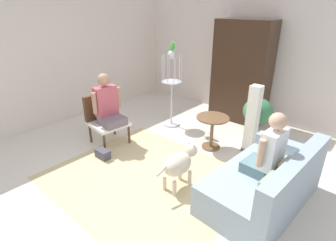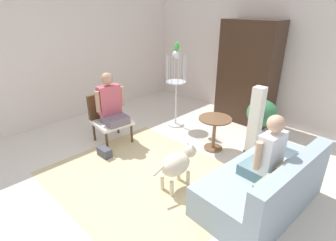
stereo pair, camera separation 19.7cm
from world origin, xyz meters
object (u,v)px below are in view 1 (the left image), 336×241
(person_on_couch, at_px, (269,151))
(armoire_cabinet, at_px, (241,72))
(bird_cage_stand, at_px, (172,88))
(column_lamp, at_px, (252,120))
(handbag, at_px, (103,154))
(parrot, at_px, (172,46))
(person_on_armchair, at_px, (108,104))
(armchair, at_px, (104,116))
(round_end_table, at_px, (212,127))
(dog, at_px, (179,163))
(couch, at_px, (266,184))
(potted_plant, at_px, (257,115))

(person_on_couch, bearing_deg, armoire_cabinet, 124.09)
(bird_cage_stand, height_order, armoire_cabinet, armoire_cabinet)
(column_lamp, xyz_separation_m, handbag, (-1.74, -1.87, -0.52))
(parrot, relative_size, column_lamp, 0.14)
(person_on_armchair, height_order, parrot, parrot)
(armchair, relative_size, handbag, 3.38)
(armoire_cabinet, xyz_separation_m, handbag, (-0.87, -3.08, -0.99))
(parrot, bearing_deg, person_on_armchair, -102.29)
(armchair, distance_m, round_end_table, 1.98)
(armchair, bearing_deg, dog, -4.91)
(armchair, distance_m, parrot, 1.85)
(armchair, bearing_deg, couch, 6.00)
(couch, xyz_separation_m, handbag, (-2.49, -0.75, -0.21))
(handbag, bearing_deg, parrot, 90.42)
(dog, relative_size, handbag, 2.96)
(armchair, relative_size, dog, 1.14)
(bird_cage_stand, relative_size, parrot, 9.30)
(couch, bearing_deg, dog, -155.58)
(dog, xyz_separation_m, parrot, (-1.45, 1.54, 1.28))
(couch, bearing_deg, bird_cage_stand, 157.03)
(person_on_armchair, relative_size, armoire_cabinet, 0.42)
(dog, bearing_deg, round_end_table, 101.98)
(armchair, bearing_deg, potted_plant, 40.06)
(person_on_couch, bearing_deg, couch, 28.66)
(parrot, bearing_deg, column_lamp, 1.74)
(bird_cage_stand, bearing_deg, parrot, 0.00)
(parrot, bearing_deg, potted_plant, 14.29)
(couch, height_order, dog, couch)
(couch, bearing_deg, armchair, -174.00)
(armchair, bearing_deg, parrot, 71.38)
(person_on_couch, relative_size, parrot, 4.98)
(column_lamp, height_order, armoire_cabinet, armoire_cabinet)
(potted_plant, bearing_deg, person_on_armchair, -137.46)
(person_on_armchair, height_order, potted_plant, person_on_armchair)
(armchair, height_order, bird_cage_stand, bird_cage_stand)
(dog, relative_size, column_lamp, 0.66)
(bird_cage_stand, bearing_deg, round_end_table, -13.67)
(armoire_cabinet, bearing_deg, potted_plant, -46.17)
(couch, relative_size, round_end_table, 2.90)
(couch, distance_m, parrot, 3.05)
(parrot, relative_size, armoire_cabinet, 0.08)
(column_lamp, bearing_deg, person_on_couch, -57.82)
(potted_plant, bearing_deg, column_lamp, -79.40)
(couch, xyz_separation_m, armoire_cabinet, (-1.63, 2.34, 0.78))
(couch, xyz_separation_m, column_lamp, (-0.75, 1.12, 0.31))
(potted_plant, distance_m, handbag, 2.84)
(person_on_armchair, relative_size, handbag, 3.37)
(bird_cage_stand, bearing_deg, handbag, -89.21)
(round_end_table, distance_m, potted_plant, 0.89)
(couch, height_order, parrot, parrot)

